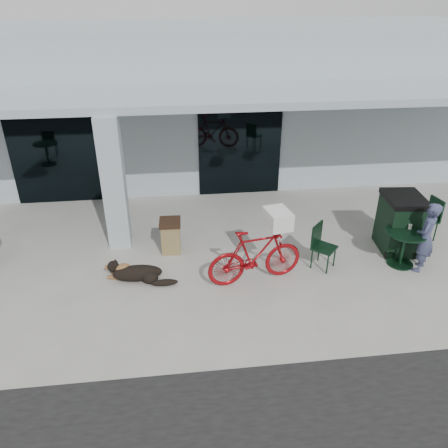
{
  "coord_description": "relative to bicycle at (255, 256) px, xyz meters",
  "views": [
    {
      "loc": [
        -0.11,
        -7.08,
        5.41
      ],
      "look_at": [
        0.88,
        1.13,
        1.0
      ],
      "focal_mm": 35.0,
      "sensor_mm": 36.0,
      "label": 1
    }
  ],
  "objects": [
    {
      "name": "trash_receptacle",
      "position": [
        -1.73,
        1.4,
        -0.2
      ],
      "size": [
        0.5,
        0.5,
        0.82
      ],
      "primitive_type": null,
      "rotation": [
        0.0,
        0.0,
        -0.04
      ],
      "color": "olive",
      "rests_on": "ground"
    },
    {
      "name": "overhang",
      "position": [
        -1.44,
        3.2,
        2.6
      ],
      "size": [
        22.0,
        2.8,
        0.18
      ],
      "primitive_type": "cube",
      "color": "#A1AEB6",
      "rests_on": "column"
    },
    {
      "name": "bicycle",
      "position": [
        0.0,
        0.0,
        0.0
      ],
      "size": [
        2.11,
        0.94,
        1.22
      ],
      "primitive_type": "imported",
      "rotation": [
        0.0,
        0.0,
        1.75
      ],
      "color": "maroon",
      "rests_on": "ground"
    },
    {
      "name": "laundry_basket",
      "position": [
        0.44,
        0.08,
        0.79
      ],
      "size": [
        0.55,
        0.67,
        0.36
      ],
      "primitive_type": "cube",
      "rotation": [
        0.0,
        0.0,
        1.75
      ],
      "color": "white",
      "rests_on": "bicycle"
    },
    {
      "name": "column",
      "position": [
        -2.94,
        1.9,
        0.95
      ],
      "size": [
        0.5,
        0.5,
        3.12
      ],
      "primitive_type": "cube",
      "color": "#A1AEB6",
      "rests_on": "ground"
    },
    {
      "name": "cafe_chair_far_a",
      "position": [
        1.59,
        0.32,
        -0.1
      ],
      "size": [
        0.68,
        0.68,
        1.02
      ],
      "primitive_type": null,
      "rotation": [
        0.0,
        0.0,
        0.83
      ],
      "color": "black",
      "rests_on": "ground"
    },
    {
      "name": "cafe_table_far",
      "position": [
        3.36,
        0.23,
        -0.2
      ],
      "size": [
        1.02,
        1.02,
        0.83
      ],
      "primitive_type": null,
      "rotation": [
        0.0,
        0.0,
        0.18
      ],
      "color": "black",
      "rests_on": "ground"
    },
    {
      "name": "dog",
      "position": [
        -2.45,
        0.3,
        -0.41
      ],
      "size": [
        1.26,
        0.75,
        0.4
      ],
      "primitive_type": null,
      "rotation": [
        0.0,
        0.0,
        -0.32
      ],
      "color": "black",
      "rests_on": "ground"
    },
    {
      "name": "cafe_chair_far_b",
      "position": [
        4.44,
        1.27,
        -0.08
      ],
      "size": [
        0.59,
        0.55,
        1.06
      ],
      "primitive_type": null,
      "rotation": [
        0.0,
        0.0,
        -1.42
      ],
      "color": "black",
      "rests_on": "ground"
    },
    {
      "name": "ground",
      "position": [
        -1.44,
        -0.4,
        -0.61
      ],
      "size": [
        80.0,
        80.0,
        0.0
      ],
      "primitive_type": "plane",
      "color": "#ADA9A3",
      "rests_on": "ground"
    },
    {
      "name": "building",
      "position": [
        -1.44,
        8.1,
        1.64
      ],
      "size": [
        22.0,
        7.0,
        4.5
      ],
      "primitive_type": "cube",
      "color": "#A1AEB6",
      "rests_on": "ground"
    },
    {
      "name": "wheeled_bin",
      "position": [
        3.56,
        0.89,
        0.07
      ],
      "size": [
        0.94,
        1.14,
        1.36
      ],
      "primitive_type": null,
      "rotation": [
        0.0,
        0.0,
        -0.1
      ],
      "color": "black",
      "rests_on": "ground"
    },
    {
      "name": "cup_on_table",
      "position": [
        3.49,
        0.35,
        0.27
      ],
      "size": [
        0.09,
        0.09,
        0.11
      ],
      "primitive_type": "cylinder",
      "rotation": [
        0.0,
        0.0,
        0.18
      ],
      "color": "white",
      "rests_on": "cafe_table_far"
    },
    {
      "name": "person",
      "position": [
        3.67,
        0.0,
        0.18
      ],
      "size": [
        0.67,
        0.69,
        1.59
      ],
      "primitive_type": "imported",
      "rotation": [
        0.0,
        0.0,
        3.98
      ],
      "color": "#3C4264",
      "rests_on": "ground"
    },
    {
      "name": "cup_near_dog",
      "position": [
        -2.88,
        0.6,
        -0.57
      ],
      "size": [
        0.1,
        0.1,
        0.09
      ],
      "primitive_type": "cylinder",
      "rotation": [
        0.0,
        0.0,
        -0.41
      ],
      "color": "white",
      "rests_on": "ground"
    },
    {
      "name": "storefront_glass_right",
      "position": [
        0.36,
        4.58,
        0.74
      ],
      "size": [
        2.4,
        0.06,
        2.7
      ],
      "primitive_type": "cube",
      "color": "black",
      "rests_on": "ground"
    },
    {
      "name": "storefront_glass_left",
      "position": [
        -4.64,
        4.58,
        0.74
      ],
      "size": [
        2.8,
        0.06,
        2.7
      ],
      "primitive_type": "cube",
      "color": "black",
      "rests_on": "ground"
    }
  ]
}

